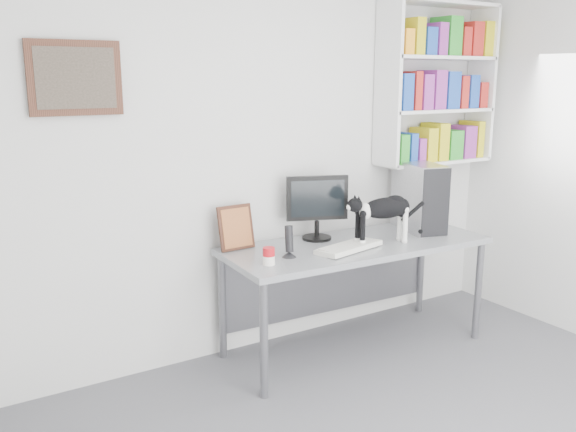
% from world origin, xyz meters
% --- Properties ---
extents(room, '(4.01, 4.01, 2.70)m').
position_xyz_m(room, '(0.00, 0.00, 1.35)').
color(room, '#55565B').
rests_on(room, ground).
extents(bookshelf, '(1.03, 0.28, 1.24)m').
position_xyz_m(bookshelf, '(1.40, 1.85, 1.85)').
color(bookshelf, white).
rests_on(bookshelf, room).
extents(wall_art, '(0.52, 0.04, 0.42)m').
position_xyz_m(wall_art, '(-1.30, 1.97, 1.90)').
color(wall_art, '#4E2819').
rests_on(wall_art, room).
extents(desk, '(1.90, 0.81, 0.78)m').
position_xyz_m(desk, '(0.42, 1.57, 0.39)').
color(desk, gray).
rests_on(desk, room).
extents(monitor, '(0.48, 0.35, 0.46)m').
position_xyz_m(monitor, '(0.24, 1.79, 1.01)').
color(monitor, black).
rests_on(monitor, desk).
extents(keyboard, '(0.52, 0.29, 0.04)m').
position_xyz_m(keyboard, '(0.27, 1.45, 0.80)').
color(keyboard, silver).
rests_on(keyboard, desk).
extents(pc_tower, '(0.35, 0.55, 0.50)m').
position_xyz_m(pc_tower, '(1.06, 1.63, 1.03)').
color(pc_tower, '#BDBCC2').
rests_on(pc_tower, desk).
extents(speaker, '(0.11, 0.11, 0.21)m').
position_xyz_m(speaker, '(-0.16, 1.52, 0.89)').
color(speaker, black).
rests_on(speaker, desk).
extents(leaning_print, '(0.25, 0.11, 0.31)m').
position_xyz_m(leaning_print, '(-0.36, 1.87, 0.94)').
color(leaning_print, '#4E2819').
rests_on(leaning_print, desk).
extents(soup_can, '(0.10, 0.10, 0.11)m').
position_xyz_m(soup_can, '(-0.35, 1.45, 0.84)').
color(soup_can, red).
rests_on(soup_can, desk).
extents(cat, '(0.57, 0.22, 0.34)m').
position_xyz_m(cat, '(0.56, 1.45, 0.95)').
color(cat, black).
rests_on(cat, desk).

